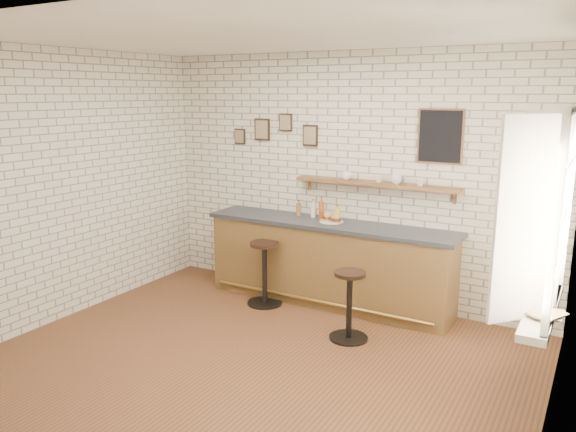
# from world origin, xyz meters

# --- Properties ---
(ground) EXTENTS (5.00, 5.00, 0.00)m
(ground) POSITION_xyz_m (0.00, 0.00, 0.00)
(ground) COLOR brown
(ground) RESTS_ON ground
(bar_counter) EXTENTS (3.10, 0.65, 1.01)m
(bar_counter) POSITION_xyz_m (-0.09, 1.70, 0.51)
(bar_counter) COLOR brown
(bar_counter) RESTS_ON ground
(sandwich_plate) EXTENTS (0.28, 0.28, 0.01)m
(sandwich_plate) POSITION_xyz_m (-0.07, 1.72, 1.02)
(sandwich_plate) COLOR white
(sandwich_plate) RESTS_ON bar_counter
(ciabatta_sandwich) EXTENTS (0.28, 0.20, 0.08)m
(ciabatta_sandwich) POSITION_xyz_m (-0.06, 1.72, 1.06)
(ciabatta_sandwich) COLOR tan
(ciabatta_sandwich) RESTS_ON sandwich_plate
(potato_chips) EXTENTS (0.25, 0.19, 0.00)m
(potato_chips) POSITION_xyz_m (-0.10, 1.72, 1.02)
(potato_chips) COLOR gold
(potato_chips) RESTS_ON sandwich_plate
(bitters_bottle_brown) EXTENTS (0.06, 0.06, 0.20)m
(bitters_bottle_brown) POSITION_xyz_m (-0.58, 1.84, 1.09)
(bitters_bottle_brown) COLOR brown
(bitters_bottle_brown) RESTS_ON bar_counter
(bitters_bottle_white) EXTENTS (0.06, 0.06, 0.22)m
(bitters_bottle_white) POSITION_xyz_m (-0.37, 1.84, 1.10)
(bitters_bottle_white) COLOR silver
(bitters_bottle_white) RESTS_ON bar_counter
(bitters_bottle_amber) EXTENTS (0.07, 0.07, 0.27)m
(bitters_bottle_amber) POSITION_xyz_m (-0.26, 1.84, 1.12)
(bitters_bottle_amber) COLOR #A5471A
(bitters_bottle_amber) RESTS_ON bar_counter
(condiment_bottle_yellow) EXTENTS (0.06, 0.06, 0.19)m
(condiment_bottle_yellow) POSITION_xyz_m (-0.05, 1.84, 1.09)
(condiment_bottle_yellow) COLOR gold
(condiment_bottle_yellow) RESTS_ON bar_counter
(bar_stool_left) EXTENTS (0.43, 0.43, 0.78)m
(bar_stool_left) POSITION_xyz_m (-0.73, 1.27, 0.42)
(bar_stool_left) COLOR black
(bar_stool_left) RESTS_ON ground
(bar_stool_right) EXTENTS (0.42, 0.42, 0.73)m
(bar_stool_right) POSITION_xyz_m (0.56, 0.87, 0.39)
(bar_stool_right) COLOR black
(bar_stool_right) RESTS_ON ground
(wall_shelf) EXTENTS (2.00, 0.18, 0.18)m
(wall_shelf) POSITION_xyz_m (0.40, 1.90, 1.48)
(wall_shelf) COLOR brown
(wall_shelf) RESTS_ON ground
(shelf_cup_a) EXTENTS (0.16, 0.16, 0.10)m
(shelf_cup_a) POSITION_xyz_m (0.03, 1.90, 1.55)
(shelf_cup_a) COLOR white
(shelf_cup_a) RESTS_ON wall_shelf
(shelf_cup_b) EXTENTS (0.12, 0.12, 0.08)m
(shelf_cup_b) POSITION_xyz_m (0.44, 1.90, 1.54)
(shelf_cup_b) COLOR white
(shelf_cup_b) RESTS_ON wall_shelf
(shelf_cup_c) EXTENTS (0.13, 0.13, 0.10)m
(shelf_cup_c) POSITION_xyz_m (0.65, 1.90, 1.55)
(shelf_cup_c) COLOR white
(shelf_cup_c) RESTS_ON wall_shelf
(shelf_cup_d) EXTENTS (0.10, 0.10, 0.09)m
(shelf_cup_d) POSITION_xyz_m (0.93, 1.90, 1.54)
(shelf_cup_d) COLOR white
(shelf_cup_d) RESTS_ON wall_shelf
(back_wall_decor) EXTENTS (2.96, 0.02, 0.56)m
(back_wall_decor) POSITION_xyz_m (0.23, 1.98, 2.05)
(back_wall_decor) COLOR black
(back_wall_decor) RESTS_ON ground
(window_sill) EXTENTS (0.20, 1.35, 0.06)m
(window_sill) POSITION_xyz_m (2.40, 0.30, 0.90)
(window_sill) COLOR white
(window_sill) RESTS_ON ground
(casement_window) EXTENTS (0.40, 1.30, 1.56)m
(casement_window) POSITION_xyz_m (2.36, 0.30, 1.65)
(casement_window) COLOR white
(casement_window) RESTS_ON ground
(book_lower) EXTENTS (0.19, 0.25, 0.02)m
(book_lower) POSITION_xyz_m (2.38, 0.09, 0.94)
(book_lower) COLOR tan
(book_lower) RESTS_ON window_sill
(book_upper) EXTENTS (0.28, 0.30, 0.02)m
(book_upper) POSITION_xyz_m (2.38, 0.07, 0.96)
(book_upper) COLOR tan
(book_upper) RESTS_ON book_lower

